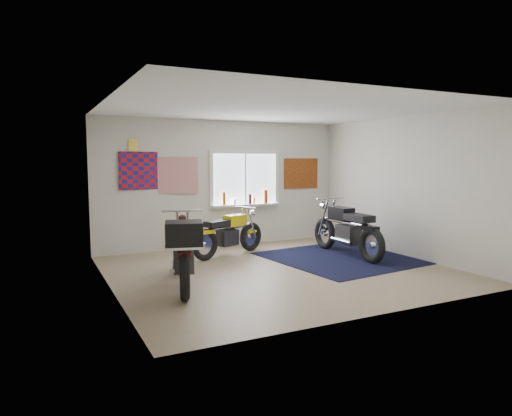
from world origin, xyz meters
name	(u,v)px	position (x,y,z in m)	size (l,w,h in m)	color
ground	(279,270)	(0.00, 0.00, 0.00)	(5.50, 5.50, 0.00)	#9E896B
room_shell	(280,173)	(0.00, 0.00, 1.64)	(5.50, 5.50, 5.50)	white
navy_rug	(341,258)	(1.53, 0.32, 0.01)	(2.50, 2.60, 0.01)	black
window_assembly	(245,183)	(0.50, 2.47, 1.37)	(1.66, 0.17, 1.26)	white
oil_bottles	(250,198)	(0.59, 2.40, 1.03)	(1.09, 0.09, 0.30)	brown
flag_display	(133,145)	(-1.90, 2.48, 2.15)	(1.60, 0.10, 1.17)	red
triumph_poster	(301,173)	(1.95, 2.48, 1.55)	(0.90, 0.03, 0.70)	#A54C14
yellow_triumph	(229,235)	(-0.30, 1.50, 0.41)	(1.76, 0.83, 0.93)	black
black_chrome_bike	(347,231)	(1.75, 0.45, 0.49)	(0.66, 2.16, 1.11)	black
maroon_tourer	(183,251)	(-1.80, -0.39, 0.57)	(0.99, 2.12, 1.09)	black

